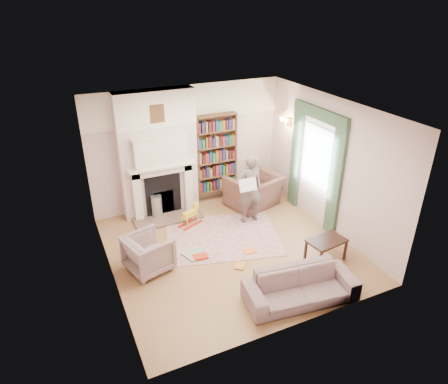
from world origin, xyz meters
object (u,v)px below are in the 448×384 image
man_reading (249,189)px  paraffin_heater (157,207)px  coffee_table (326,250)px  armchair_reading (254,191)px  sofa (301,286)px  armchair_left (149,253)px  bookcase (216,154)px  rocking_horse (190,216)px

man_reading → paraffin_heater: man_reading is taller
coffee_table → paraffin_heater: (-2.43, 2.88, 0.05)m
armchair_reading → sofa: bearing=57.7°
coffee_table → armchair_left: bearing=152.7°
armchair_reading → man_reading: man_reading is taller
armchair_reading → coffee_table: bearing=77.1°
sofa → armchair_left: bearing=145.4°
man_reading → bookcase: bearing=-80.0°
armchair_left → rocking_horse: bearing=-62.7°
sofa → coffee_table: (1.06, 0.72, -0.04)m
armchair_reading → sofa: (-0.88, -3.21, -0.11)m
armchair_reading → paraffin_heater: armchair_reading is taller
armchair_left → sofa: bearing=-148.0°
rocking_horse → coffee_table: bearing=-74.0°
bookcase → man_reading: size_ratio=1.17×
rocking_horse → sofa: bearing=-98.4°
armchair_reading → man_reading: (-0.45, -0.60, 0.41)m
bookcase → paraffin_heater: size_ratio=3.36×
paraffin_heater → rocking_horse: size_ratio=1.02×
sofa → paraffin_heater: paraffin_heater is taller
paraffin_heater → rocking_horse: bearing=-48.8°
bookcase → coffee_table: 3.44m
armchair_reading → sofa: size_ratio=0.63×
armchair_left → man_reading: size_ratio=0.48×
paraffin_heater → sofa: bearing=-69.1°
armchair_reading → paraffin_heater: (-2.25, 0.39, -0.10)m
armchair_left → man_reading: man_reading is taller
armchair_reading → coffee_table: 2.51m
sofa → rocking_horse: bearing=113.0°
coffee_table → armchair_reading: bearing=86.7°
bookcase → paraffin_heater: (-1.59, -0.32, -0.90)m
coffee_table → rocking_horse: bearing=122.5°
man_reading → coffee_table: man_reading is taller
bookcase → man_reading: bearing=-80.8°
man_reading → coffee_table: size_ratio=2.26×
bookcase → armchair_left: 3.17m
coffee_table → rocking_horse: 2.93m
man_reading → rocking_horse: 1.41m
sofa → coffee_table: sofa is taller
man_reading → armchair_reading: bearing=-126.0°
coffee_table → rocking_horse: rocking_horse is taller
coffee_table → sofa: bearing=-153.3°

